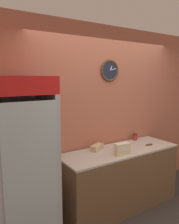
{
  "coord_description": "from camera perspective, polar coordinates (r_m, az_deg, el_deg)",
  "views": [
    {
      "loc": [
        -2.04,
        -1.47,
        1.94
      ],
      "look_at": [
        -0.49,
        0.93,
        1.48
      ],
      "focal_mm": 35.0,
      "sensor_mm": 36.0,
      "label": 1
    }
  ],
  "objects": [
    {
      "name": "sandwich_stack_bottom",
      "position": [
        3.06,
        8.5,
        -10.2
      ],
      "size": [
        0.22,
        0.12,
        0.08
      ],
      "color": "beige",
      "rests_on": "prep_counter"
    },
    {
      "name": "sandwich_stack_middle",
      "position": [
        3.04,
        8.53,
        -8.8
      ],
      "size": [
        0.22,
        0.12,
        0.08
      ],
      "color": "beige",
      "rests_on": "sandwich_stack_bottom"
    },
    {
      "name": "prep_counter",
      "position": [
        3.44,
        7.89,
        -16.76
      ],
      "size": [
        1.83,
        0.62,
        0.9
      ],
      "color": "brown",
      "rests_on": "ground_plane"
    },
    {
      "name": "chefs_knife",
      "position": [
        3.58,
        16.08,
        -8.14
      ],
      "size": [
        0.33,
        0.09,
        0.02
      ],
      "color": "silver",
      "rests_on": "prep_counter"
    },
    {
      "name": "beverage_cooler",
      "position": [
        2.58,
        -17.56,
        -11.43
      ],
      "size": [
        0.64,
        0.68,
        1.95
      ],
      "color": "#B2B7BC",
      "rests_on": "ground_plane"
    },
    {
      "name": "condiment_jar",
      "position": [
        3.78,
        11.81,
        -6.39
      ],
      "size": [
        0.08,
        0.08,
        0.11
      ],
      "color": "#B72D23",
      "rests_on": "prep_counter"
    },
    {
      "name": "wall_back",
      "position": [
        3.43,
        4.3,
        -0.83
      ],
      "size": [
        5.2,
        0.09,
        2.7
      ],
      "color": "#B7664C",
      "rests_on": "ground_plane"
    },
    {
      "name": "sandwich_flat_left",
      "position": [
        3.21,
        1.99,
        -9.21
      ],
      "size": [
        0.25,
        0.19,
        0.08
      ],
      "color": "tan",
      "rests_on": "prep_counter"
    }
  ]
}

